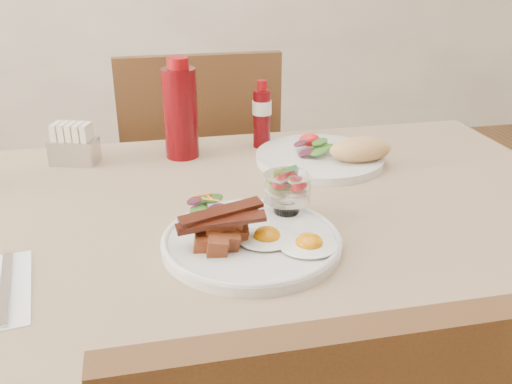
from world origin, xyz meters
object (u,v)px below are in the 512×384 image
at_px(second_plate, 329,155).
at_px(hot_sauce_bottle, 262,115).
at_px(table, 241,260).
at_px(sugar_caddy, 74,146).
at_px(fruit_cup, 287,188).
at_px(main_plate, 252,242).
at_px(ketchup_bottle, 180,111).
at_px(chair_far, 199,187).

height_order(second_plate, hot_sauce_bottle, hot_sauce_bottle).
bearing_deg(table, sugar_caddy, 132.52).
distance_m(table, sugar_caddy, 0.46).
bearing_deg(fruit_cup, hot_sauce_bottle, 83.65).
bearing_deg(main_plate, second_plate, 53.76).
xyz_separation_m(ketchup_bottle, sugar_caddy, (-0.23, 0.00, -0.06)).
bearing_deg(fruit_cup, chair_far, 96.05).
bearing_deg(ketchup_bottle, chair_far, 78.63).
height_order(table, hot_sauce_bottle, hot_sauce_bottle).
distance_m(table, chair_far, 0.68).
xyz_separation_m(table, fruit_cup, (0.07, -0.03, 0.15)).
bearing_deg(ketchup_bottle, main_plate, -81.25).
xyz_separation_m(second_plate, hot_sauce_bottle, (-0.12, 0.13, 0.06)).
bearing_deg(ketchup_bottle, second_plate, -19.65).
distance_m(chair_far, ketchup_bottle, 0.48).
bearing_deg(hot_sauce_bottle, ketchup_bottle, -172.29).
distance_m(fruit_cup, hot_sauce_bottle, 0.38).
distance_m(table, second_plate, 0.33).
bearing_deg(chair_far, hot_sauce_bottle, -70.03).
bearing_deg(hot_sauce_bottle, sugar_caddy, -177.04).
relative_size(table, hot_sauce_bottle, 8.63).
relative_size(chair_far, second_plate, 3.33).
xyz_separation_m(table, hot_sauce_bottle, (0.12, 0.35, 0.16)).
xyz_separation_m(chair_far, ketchup_bottle, (-0.07, -0.34, 0.33)).
bearing_deg(sugar_caddy, second_plate, 6.87).
xyz_separation_m(table, second_plate, (0.23, 0.21, 0.11)).
bearing_deg(sugar_caddy, fruit_cup, -25.03).
xyz_separation_m(table, ketchup_bottle, (-0.07, 0.32, 0.19)).
relative_size(fruit_cup, hot_sauce_bottle, 0.52).
distance_m(second_plate, sugar_caddy, 0.54).
bearing_deg(chair_far, fruit_cup, -83.95).
height_order(table, ketchup_bottle, ketchup_bottle).
bearing_deg(ketchup_bottle, fruit_cup, -67.92).
bearing_deg(main_plate, hot_sauce_bottle, 75.40).
relative_size(chair_far, hot_sauce_bottle, 6.03).
height_order(chair_far, ketchup_bottle, ketchup_bottle).
xyz_separation_m(chair_far, fruit_cup, (0.07, -0.69, 0.29)).
relative_size(main_plate, second_plate, 1.00).
distance_m(chair_far, hot_sauce_bottle, 0.45).
bearing_deg(chair_far, ketchup_bottle, -101.37).
bearing_deg(second_plate, fruit_cup, -123.20).
relative_size(table, ketchup_bottle, 6.15).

